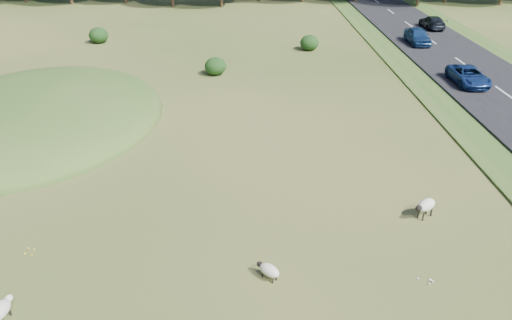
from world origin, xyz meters
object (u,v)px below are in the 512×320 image
at_px(sheep_1, 0,310).
at_px(car_5, 469,76).
at_px(car_2, 418,36).
at_px(sheep_2, 426,205).
at_px(car_6, 432,22).
at_px(sheep_0, 269,270).
at_px(sheep_3, 66,152).

relative_size(sheep_1, car_5, 0.27).
relative_size(car_2, car_5, 0.96).
bearing_deg(sheep_2, car_6, -145.94).
xyz_separation_m(sheep_0, car_5, (15.74, 21.67, 0.52)).
bearing_deg(sheep_2, car_2, -143.51).
distance_m(sheep_3, car_6, 43.74).
xyz_separation_m(car_2, car_5, (0.00, -12.63, -0.11)).
height_order(sheep_0, car_5, car_5).
relative_size(sheep_1, sheep_3, 1.08).
distance_m(sheep_0, sheep_2, 7.94).
bearing_deg(car_6, sheep_3, 47.01).
distance_m(sheep_2, car_5, 19.83).
bearing_deg(sheep_3, sheep_1, 143.41).
xyz_separation_m(sheep_0, car_2, (15.74, 34.30, 0.63)).
xyz_separation_m(sheep_2, car_6, (12.64, 37.45, 0.30)).
relative_size(sheep_0, car_6, 0.21).
bearing_deg(car_2, sheep_2, -106.23).
relative_size(sheep_3, car_6, 0.25).
bearing_deg(sheep_0, sheep_2, -107.43).
bearing_deg(sheep_3, car_6, -87.29).
height_order(sheep_1, sheep_2, sheep_2).
bearing_deg(car_6, car_5, 79.08).
bearing_deg(sheep_2, car_5, -153.77).
relative_size(sheep_2, car_5, 0.26).
xyz_separation_m(sheep_3, car_5, (26.02, 12.29, 0.27)).
relative_size(sheep_0, sheep_1, 0.79).
bearing_deg(sheep_2, sheep_1, -16.68).
distance_m(sheep_0, car_2, 37.74).
distance_m(sheep_2, car_2, 31.64).
bearing_deg(car_6, sheep_2, 71.34).
distance_m(sheep_2, car_6, 39.52).
bearing_deg(sheep_0, car_2, -71.70).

